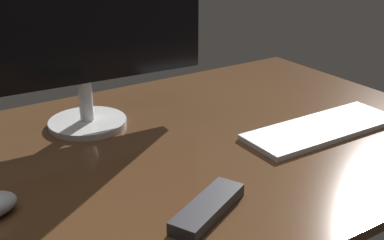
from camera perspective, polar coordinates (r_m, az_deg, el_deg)
name	(u,v)px	position (r cm, az deg, el deg)	size (l,w,h in cm)	color
desk	(161,155)	(104.91, -3.54, -4.05)	(140.00, 84.00, 2.00)	#4C301C
monitor	(78,12)	(111.63, -12.91, 11.97)	(58.24, 18.07, 46.71)	silver
keyboard	(322,128)	(117.30, 14.64, -0.93)	(38.31, 13.04, 1.22)	white
tv_remote	(208,208)	(83.18, 1.84, -10.05)	(16.85, 5.09, 2.32)	#2D2D33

